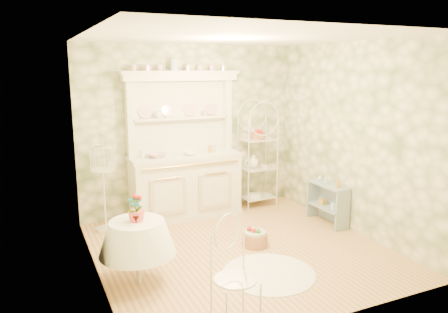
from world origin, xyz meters
name	(u,v)px	position (x,y,z in m)	size (l,w,h in m)	color
floor	(240,249)	(0.00, 0.00, 0.00)	(3.60, 3.60, 0.00)	tan
ceiling	(242,37)	(0.00, 0.00, 2.70)	(3.60, 3.60, 0.00)	white
wall_left	(92,161)	(-1.80, 0.00, 1.35)	(3.60, 3.60, 0.00)	#F0E2C3
wall_right	(354,138)	(1.80, 0.00, 1.35)	(3.60, 3.60, 0.00)	#F0E2C3
wall_back	(191,130)	(0.00, 1.80, 1.35)	(3.60, 3.60, 0.00)	#F0E2C3
wall_front	(333,182)	(0.00, -1.80, 1.35)	(3.60, 3.60, 0.00)	#F0E2C3
kitchen_dresser	(185,146)	(-0.20, 1.52, 1.15)	(1.87, 0.61, 2.29)	white
bakers_rack	(258,150)	(1.11, 1.56, 0.97)	(0.60, 0.43, 1.94)	white
side_shelf	(328,203)	(1.66, 0.33, 0.32)	(0.27, 0.74, 0.63)	#899EAC
round_table	(138,251)	(-1.42, -0.33, 0.36)	(0.66, 0.66, 0.73)	white
cafe_chair	(235,282)	(-0.80, -1.50, 0.42)	(0.39, 0.39, 0.85)	white
birdcage_stand	(104,182)	(-1.48, 1.42, 0.74)	(0.35, 0.35, 1.47)	white
floor_basket	(255,237)	(0.23, 0.02, 0.13)	(0.39, 0.39, 0.25)	#A9714E
lace_rug	(269,273)	(-0.01, -0.76, 0.00)	(1.08, 1.08, 0.01)	white
bowl_floral	(156,157)	(-0.67, 1.49, 1.02)	(0.28, 0.28, 0.07)	white
bowl_white	(190,155)	(-0.15, 1.43, 1.02)	(0.22, 0.22, 0.07)	white
cup_left	(158,116)	(-0.56, 1.68, 1.61)	(0.13, 0.13, 0.10)	white
cup_right	(205,114)	(0.20, 1.66, 1.61)	(0.10, 0.10, 0.09)	white
potted_geranium	(135,210)	(-1.44, -0.37, 0.85)	(0.16, 0.11, 0.30)	#3F7238
bottle_amber	(338,183)	(1.65, 0.11, 0.68)	(0.06, 0.06, 0.16)	#B28730
bottle_blue	(326,181)	(1.64, 0.36, 0.65)	(0.05, 0.05, 0.11)	silver
bottle_glass	(320,178)	(1.68, 0.57, 0.65)	(0.07, 0.07, 0.09)	silver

